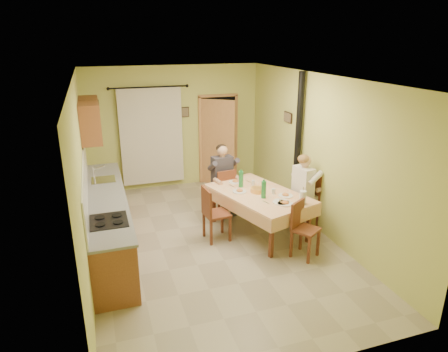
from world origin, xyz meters
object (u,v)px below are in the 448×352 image
object	(u,v)px
dining_table	(259,212)
chair_right	(303,212)
stove_flue	(296,165)
chair_near	(304,240)
chair_left	(216,224)
man_far	(223,172)
man_right	(305,183)
chair_far	(223,200)

from	to	relation	value
dining_table	chair_right	xyz separation A→B (m)	(0.87, -0.08, -0.09)
chair_right	stove_flue	distance (m)	0.94
chair_near	chair_left	world-z (taller)	chair_left
man_far	man_right	world-z (taller)	same
dining_table	stove_flue	bearing A→B (deg)	9.03
chair_left	man_far	world-z (taller)	man_far
man_far	man_right	bearing A→B (deg)	-49.09
chair_right	stove_flue	bearing A→B (deg)	-22.09
chair_left	man_far	distance (m)	1.27
chair_left	man_right	size ratio (longest dim) A/B	0.70
chair_left	man_right	distance (m)	1.78
dining_table	chair_near	xyz separation A→B (m)	(0.36, -1.04, -0.09)
chair_near	chair_far	bearing A→B (deg)	-103.20
man_far	dining_table	bearing A→B (deg)	-77.68
chair_near	man_far	distance (m)	2.23
chair_far	chair_right	distance (m)	1.62
chair_near	man_far	size ratio (longest dim) A/B	0.67
man_far	chair_right	bearing A→B (deg)	-48.65
dining_table	chair_far	distance (m)	1.04
man_right	chair_near	bearing A→B (deg)	142.13
man_far	chair_left	bearing A→B (deg)	-122.04
man_right	chair_right	bearing A→B (deg)	-90.00
chair_right	dining_table	bearing A→B (deg)	74.44
chair_right	chair_left	size ratio (longest dim) A/B	1.06
chair_near	chair_right	xyz separation A→B (m)	(0.51, 0.96, 0.00)
chair_far	man_right	bearing A→B (deg)	-48.79
chair_right	stove_flue	xyz separation A→B (m)	(0.12, 0.58, 0.73)
chair_near	dining_table	bearing A→B (deg)	-103.85
dining_table	man_right	bearing A→B (deg)	-23.12
chair_right	stove_flue	world-z (taller)	stove_flue
man_right	stove_flue	world-z (taller)	stove_flue
chair_near	stove_flue	world-z (taller)	stove_flue
chair_right	man_right	xyz separation A→B (m)	(-0.02, -0.00, 0.59)
chair_right	man_right	distance (m)	0.59
man_right	stove_flue	distance (m)	0.61
chair_near	chair_left	xyz separation A→B (m)	(-1.18, 1.00, 0.00)
chair_far	chair_right	size ratio (longest dim) A/B	0.92
dining_table	man_far	size ratio (longest dim) A/B	1.55
chair_far	man_far	size ratio (longest dim) A/B	0.68
chair_left	chair_far	bearing A→B (deg)	150.40
chair_far	man_far	bearing A→B (deg)	90.00
dining_table	chair_near	world-z (taller)	chair_near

